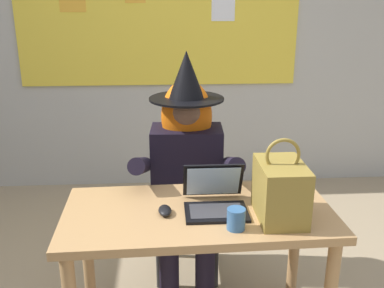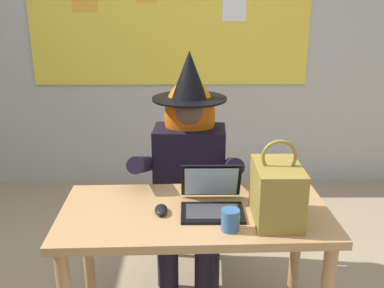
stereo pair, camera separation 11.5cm
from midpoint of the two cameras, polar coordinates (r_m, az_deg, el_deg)
wall_back_bulletin at (r=3.93m, az=-5.11°, el=13.12°), size 6.07×2.25×2.61m
desk_main at (r=2.13m, az=-0.75°, el=-11.20°), size 1.29×0.66×0.74m
chair_at_desk at (r=2.79m, az=-1.84°, el=-6.72°), size 0.44×0.44×0.89m
person_costumed at (r=2.57m, az=-1.98°, el=-2.17°), size 0.61×0.69×1.41m
laptop at (r=2.08m, az=1.42°, el=-7.24°), size 0.29×0.29×0.20m
computer_mouse at (r=2.05m, az=-5.18°, el=-8.64°), size 0.07×0.11×0.03m
handbag at (r=1.99m, az=9.82°, el=-5.95°), size 0.20×0.30×0.38m
coffee_mug at (r=1.91m, az=4.01°, el=-9.73°), size 0.08×0.08×0.09m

